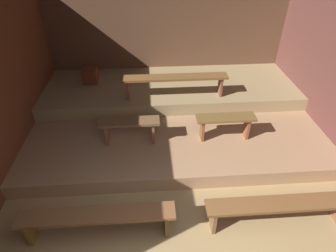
# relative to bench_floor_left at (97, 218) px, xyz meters

# --- Properties ---
(ground) EXTENTS (6.46, 6.08, 0.08)m
(ground) POSITION_rel_bench_floor_left_xyz_m (1.25, 1.72, -0.42)
(ground) COLOR #9A7D51
(wall_back) EXTENTS (6.46, 0.06, 2.61)m
(wall_back) POSITION_rel_bench_floor_left_xyz_m (1.25, 4.39, 0.92)
(wall_back) COLOR brown
(wall_back) RESTS_ON ground
(wall_left) EXTENTS (0.06, 6.08, 2.61)m
(wall_left) POSITION_rel_bench_floor_left_xyz_m (-1.61, 1.72, 0.92)
(wall_left) COLOR brown
(wall_left) RESTS_ON ground
(platform_lower) EXTENTS (5.66, 3.63, 0.27)m
(platform_lower) POSITION_rel_bench_floor_left_xyz_m (1.25, 2.54, -0.24)
(platform_lower) COLOR #A57B58
(platform_lower) RESTS_ON ground
(platform_middle) EXTENTS (5.66, 1.87, 0.27)m
(platform_middle) POSITION_rel_bench_floor_left_xyz_m (1.25, 3.42, 0.03)
(platform_middle) COLOR #9B855A
(platform_middle) RESTS_ON platform_lower
(bench_floor_left) EXTENTS (2.08, 0.28, 0.46)m
(bench_floor_left) POSITION_rel_bench_floor_left_xyz_m (0.00, 0.00, 0.00)
(bench_floor_left) COLOR brown
(bench_floor_left) RESTS_ON ground
(bench_floor_right) EXTENTS (2.08, 0.28, 0.46)m
(bench_floor_right) POSITION_rel_bench_floor_left_xyz_m (2.49, 0.00, 0.00)
(bench_floor_right) COLOR brown
(bench_floor_right) RESTS_ON ground
(bench_lower_left) EXTENTS (1.07, 0.28, 0.46)m
(bench_lower_left) POSITION_rel_bench_floor_left_xyz_m (0.38, 1.72, 0.24)
(bench_lower_left) COLOR brown
(bench_lower_left) RESTS_ON platform_lower
(bench_lower_right) EXTENTS (1.07, 0.28, 0.46)m
(bench_lower_right) POSITION_rel_bench_floor_left_xyz_m (2.11, 1.72, 0.24)
(bench_lower_right) COLOR brown
(bench_lower_right) RESTS_ON platform_lower
(bench_middle_center) EXTENTS (2.19, 0.28, 0.46)m
(bench_middle_center) POSITION_rel_bench_floor_left_xyz_m (1.28, 2.84, 0.55)
(bench_middle_center) COLOR brown
(bench_middle_center) RESTS_ON platform_middle
(wooden_crate_middle) EXTENTS (0.32, 0.32, 0.32)m
(wooden_crate_middle) POSITION_rel_bench_floor_left_xyz_m (-0.58, 3.64, 0.33)
(wooden_crate_middle) COLOR brown
(wooden_crate_middle) RESTS_ON platform_middle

